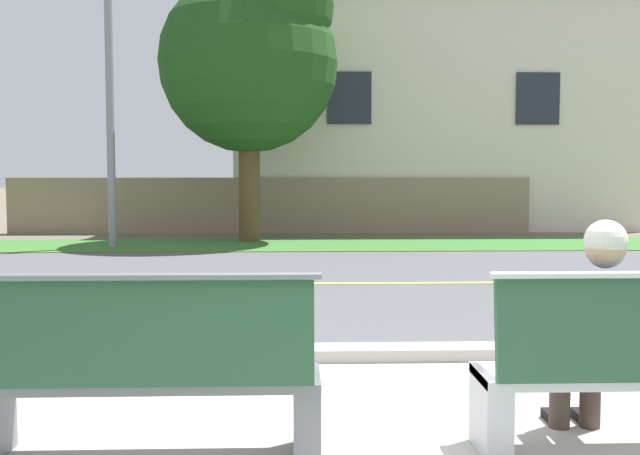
{
  "coord_description": "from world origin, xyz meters",
  "views": [
    {
      "loc": [
        -0.55,
        -3.55,
        1.49
      ],
      "look_at": [
        -0.31,
        3.3,
        1.0
      ],
      "focal_mm": 42.04,
      "sensor_mm": 36.0,
      "label": 1
    }
  ],
  "objects": [
    {
      "name": "far_verge_grass",
      "position": [
        0.0,
        12.07,
        0.01
      ],
      "size": [
        48.0,
        2.8,
        0.02
      ],
      "primitive_type": "cube",
      "color": "#38702D",
      "rests_on": "ground_plane"
    },
    {
      "name": "house_across_street",
      "position": [
        3.2,
        18.47,
        3.42
      ],
      "size": [
        11.4,
        6.91,
        6.75
      ],
      "color": "beige",
      "rests_on": "ground_plane"
    },
    {
      "name": "curb_edge",
      "position": [
        0.0,
        2.35,
        0.06
      ],
      "size": [
        44.0,
        0.3,
        0.11
      ],
      "primitive_type": "cube",
      "color": "#ADA89E",
      "rests_on": "ground_plane"
    },
    {
      "name": "sidewalk_pavement",
      "position": [
        0.0,
        0.4,
        0.01
      ],
      "size": [
        44.0,
        3.6,
        0.01
      ],
      "primitive_type": "cube",
      "color": "#B7B2A8",
      "rests_on": "ground_plane"
    },
    {
      "name": "seated_person_blue",
      "position": [
        1.08,
        0.4,
        0.68
      ],
      "size": [
        0.52,
        0.68,
        1.25
      ],
      "color": "#47382D",
      "rests_on": "ground_plane"
    },
    {
      "name": "ground_plane",
      "position": [
        0.0,
        8.0,
        0.0
      ],
      "size": [
        140.0,
        140.0,
        0.0
      ],
      "primitive_type": "plane",
      "color": "#665B4C"
    },
    {
      "name": "road_centre_line",
      "position": [
        0.0,
        6.5,
        0.01
      ],
      "size": [
        48.0,
        0.14,
        0.01
      ],
      "primitive_type": "cube",
      "color": "#E0CC4C",
      "rests_on": "ground_plane"
    },
    {
      "name": "street_asphalt",
      "position": [
        0.0,
        6.5,
        0.0
      ],
      "size": [
        52.0,
        8.0,
        0.01
      ],
      "primitive_type": "cube",
      "color": "#515156",
      "rests_on": "ground_plane"
    },
    {
      "name": "shade_tree_left",
      "position": [
        -1.42,
        12.95,
        4.19
      ],
      "size": [
        3.91,
        3.91,
        6.45
      ],
      "color": "brown",
      "rests_on": "ground_plane"
    },
    {
      "name": "streetlamp",
      "position": [
        -4.23,
        11.87,
        4.11
      ],
      "size": [
        0.24,
        2.1,
        7.2
      ],
      "color": "gray",
      "rests_on": "ground_plane"
    },
    {
      "name": "bench_left",
      "position": [
        -1.31,
        0.23,
        0.45
      ],
      "size": [
        1.79,
        0.48,
        1.01
      ],
      "color": "slate",
      "rests_on": "ground_plane"
    },
    {
      "name": "garden_wall",
      "position": [
        -1.14,
        15.28,
        0.7
      ],
      "size": [
        13.0,
        0.36,
        1.4
      ],
      "primitive_type": "cube",
      "color": "gray",
      "rests_on": "ground_plane"
    }
  ]
}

